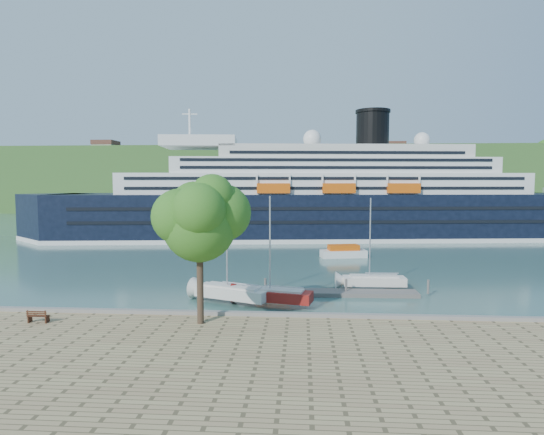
{
  "coord_description": "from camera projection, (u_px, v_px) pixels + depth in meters",
  "views": [
    {
      "loc": [
        2.6,
        -34.58,
        11.39
      ],
      "look_at": [
        -1.75,
        30.0,
        6.27
      ],
      "focal_mm": 30.0,
      "sensor_mm": 36.0,
      "label": 1
    }
  ],
  "objects": [
    {
      "name": "floating_pontoon",
      "position": [
        326.0,
        293.0,
        45.79
      ],
      "size": [
        18.37,
        2.64,
        0.41
      ],
      "primitive_type": null,
      "rotation": [
        0.0,
        0.0,
        0.02
      ],
      "color": "#68635C",
      "rests_on": "ground"
    },
    {
      "name": "sailboat_white_far",
      "position": [
        375.0,
        246.0,
        47.55
      ],
      "size": [
        7.21,
        2.15,
        9.26
      ],
      "primitive_type": null,
      "rotation": [
        0.0,
        0.0,
        0.02
      ],
      "color": "silver",
      "rests_on": "ground"
    },
    {
      "name": "promenade_tree",
      "position": [
        200.0,
        244.0,
        32.95
      ],
      "size": [
        7.12,
        7.12,
        11.79
      ],
      "primitive_type": null,
      "color": "#2C6C1C",
      "rests_on": "promenade"
    },
    {
      "name": "cruise_ship",
      "position": [
        312.0,
        175.0,
        90.13
      ],
      "size": [
        115.11,
        28.67,
        25.6
      ],
      "primitive_type": null,
      "rotation": [
        0.0,
        0.0,
        0.11
      ],
      "color": "black",
      "rests_on": "ground"
    },
    {
      "name": "tender_launch",
      "position": [
        343.0,
        251.0,
        68.43
      ],
      "size": [
        7.23,
        3.66,
        1.91
      ],
      "primitive_type": null,
      "rotation": [
        0.0,
        0.0,
        0.2
      ],
      "color": "#D5530C",
      "rests_on": "ground"
    },
    {
      "name": "park_bench",
      "position": [
        38.0,
        316.0,
        33.55
      ],
      "size": [
        1.61,
        0.66,
        1.03
      ],
      "primitive_type": null,
      "rotation": [
        0.0,
        0.0,
        0.0
      ],
      "color": "#462414",
      "rests_on": "promenade"
    },
    {
      "name": "quay_coping",
      "position": [
        268.0,
        314.0,
        35.18
      ],
      "size": [
        220.0,
        0.5,
        0.3
      ],
      "primitive_type": "cube",
      "color": "slate",
      "rests_on": "promenade"
    },
    {
      "name": "sailboat_red",
      "position": [
        275.0,
        254.0,
        41.28
      ],
      "size": [
        7.74,
        3.74,
        9.64
      ],
      "primitive_type": null,
      "rotation": [
        0.0,
        0.0,
        -0.23
      ],
      "color": "maroon",
      "rests_on": "ground"
    },
    {
      "name": "sailboat_white_near",
      "position": [
        232.0,
        249.0,
        42.09
      ],
      "size": [
        8.17,
        5.0,
        10.23
      ],
      "primitive_type": null,
      "rotation": [
        0.0,
        0.0,
        -0.38
      ],
      "color": "silver",
      "rests_on": "ground"
    },
    {
      "name": "far_hillside",
      "position": [
        296.0,
        180.0,
        178.74
      ],
      "size": [
        400.0,
        50.0,
        24.0
      ],
      "primitive_type": "cube",
      "color": "#365E25",
      "rests_on": "ground"
    },
    {
      "name": "ground",
      "position": [
        269.0,
        328.0,
        35.47
      ],
      "size": [
        400.0,
        400.0,
        0.0
      ],
      "primitive_type": "plane",
      "color": "#325955",
      "rests_on": "ground"
    }
  ]
}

